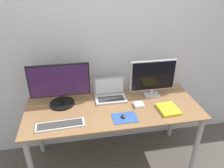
{
  "coord_description": "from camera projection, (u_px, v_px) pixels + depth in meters",
  "views": [
    {
      "loc": [
        -0.35,
        -1.49,
        2.04
      ],
      "look_at": [
        -0.0,
        0.44,
        0.99
      ],
      "focal_mm": 35.0,
      "sensor_mm": 36.0,
      "label": 1
    }
  ],
  "objects": [
    {
      "name": "power_brick",
      "position": [
        139.0,
        105.0,
        2.28
      ],
      "size": [
        0.1,
        0.1,
        0.03
      ],
      "color": "white",
      "rests_on": "desk"
    },
    {
      "name": "keyboard",
      "position": [
        60.0,
        125.0,
        2.0
      ],
      "size": [
        0.45,
        0.15,
        0.02
      ],
      "color": "silver",
      "rests_on": "desk"
    },
    {
      "name": "book",
      "position": [
        168.0,
        109.0,
        2.21
      ],
      "size": [
        0.2,
        0.23,
        0.03
      ],
      "color": "yellow",
      "rests_on": "desk"
    },
    {
      "name": "monitor_left",
      "position": [
        60.0,
        85.0,
        2.21
      ],
      "size": [
        0.61,
        0.26,
        0.46
      ],
      "color": "black",
      "rests_on": "desk"
    },
    {
      "name": "mousepad",
      "position": [
        125.0,
        118.0,
        2.11
      ],
      "size": [
        0.24,
        0.18,
        0.0
      ],
      "color": "#2D519E",
      "rests_on": "desk"
    },
    {
      "name": "mouse",
      "position": [
        123.0,
        116.0,
        2.1
      ],
      "size": [
        0.04,
        0.06,
        0.03
      ],
      "color": "#333333",
      "rests_on": "mousepad"
    },
    {
      "name": "monitor_right",
      "position": [
        153.0,
        77.0,
        2.37
      ],
      "size": [
        0.5,
        0.12,
        0.42
      ],
      "color": "#B2B2B7",
      "rests_on": "desk"
    },
    {
      "name": "desk",
      "position": [
        113.0,
        116.0,
        2.32
      ],
      "size": [
        1.8,
        0.73,
        0.76
      ],
      "color": "olive",
      "rests_on": "ground_plane"
    },
    {
      "name": "wall_back",
      "position": [
        106.0,
        49.0,
        2.41
      ],
      "size": [
        7.0,
        0.05,
        2.5
      ],
      "color": "silver",
      "rests_on": "ground_plane"
    },
    {
      "name": "laptop",
      "position": [
        110.0,
        93.0,
        2.41
      ],
      "size": [
        0.34,
        0.21,
        0.22
      ],
      "color": "#ADADB2",
      "rests_on": "desk"
    }
  ]
}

